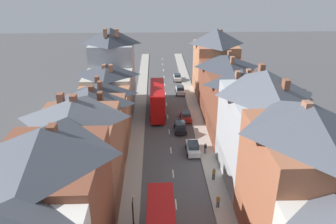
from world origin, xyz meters
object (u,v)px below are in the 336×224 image
pedestrian_far_left (214,173)px  pedestrian_far_right (205,148)px  pedestrian_mid_right (218,201)px  car_near_silver (186,116)px  car_parked_right_a (180,127)px  street_lamp (133,222)px  car_mid_black (180,90)px  double_decker_bus_lead (157,100)px  car_mid_white (193,148)px  car_near_blue (177,77)px

pedestrian_far_left → pedestrian_far_right: size_ratio=1.00×
pedestrian_far_left → pedestrian_mid_right: bearing=-94.5°
pedestrian_mid_right → car_near_silver: bearing=93.5°
car_parked_right_a → street_lamp: bearing=-104.0°
car_mid_black → pedestrian_mid_right: pedestrian_mid_right is taller
double_decker_bus_lead → street_lamp: (-2.44, -31.44, 0.43)m
car_mid_white → pedestrian_far_left: bearing=-75.1°
double_decker_bus_lead → car_near_silver: (4.91, -2.81, -2.00)m
street_lamp → car_parked_right_a: bearing=76.0°
pedestrian_far_right → car_parked_right_a: bearing=112.2°
double_decker_bus_lead → car_near_silver: bearing=-29.8°
double_decker_bus_lead → car_mid_white: size_ratio=2.61×
pedestrian_mid_right → car_mid_black: bearing=92.2°
car_near_blue → car_near_silver: size_ratio=0.97×
car_parked_right_a → pedestrian_far_left: bearing=-77.2°
double_decker_bus_lead → street_lamp: 31.53m
car_near_blue → street_lamp: size_ratio=0.70×
car_parked_right_a → pedestrian_far_left: (3.12, -13.75, 0.20)m
double_decker_bus_lead → pedestrian_far_left: (6.73, -20.90, -1.78)m
car_near_blue → pedestrian_mid_right: (1.41, -45.87, 0.21)m
double_decker_bus_lead → car_mid_white: bearing=-70.8°
car_parked_right_a → car_mid_white: bearing=-79.4°
double_decker_bus_lead → pedestrian_far_right: 16.03m
car_near_silver → street_lamp: street_lamp is taller
car_parked_right_a → pedestrian_mid_right: (2.71, -18.94, 0.20)m
double_decker_bus_lead → car_near_blue: (4.91, 19.78, -2.00)m
car_near_blue → pedestrian_far_left: size_ratio=2.38×
double_decker_bus_lead → car_mid_white: 15.03m
double_decker_bus_lead → car_parked_right_a: bearing=-63.2°
car_parked_right_a → street_lamp: size_ratio=0.75×
car_near_silver → car_mid_white: car_mid_white is taller
car_near_silver → pedestrian_far_left: 18.18m
car_near_blue → car_mid_white: (0.00, -33.85, 0.02)m
car_near_blue → pedestrian_far_left: bearing=-87.4°
pedestrian_far_left → street_lamp: size_ratio=0.29×
double_decker_bus_lead → car_mid_black: 11.93m
car_near_blue → pedestrian_mid_right: size_ratio=2.38×
car_mid_white → street_lamp: 19.01m
car_mid_black → pedestrian_far_right: size_ratio=2.48×
car_mid_white → street_lamp: bearing=-112.9°
double_decker_bus_lead → car_mid_black: (4.91, 10.69, -2.00)m
car_mid_white → pedestrian_mid_right: (1.41, -12.02, 0.19)m
pedestrian_far_right → pedestrian_mid_right: bearing=-91.4°
car_parked_right_a → pedestrian_far_right: 7.93m
car_near_blue → car_mid_white: size_ratio=0.93×
double_decker_bus_lead → car_near_blue: double_decker_bus_lead is taller
double_decker_bus_lead → street_lamp: size_ratio=1.96×
pedestrian_far_left → street_lamp: bearing=-131.0°
pedestrian_mid_right → pedestrian_far_left: same height
car_near_silver → pedestrian_far_left: pedestrian_far_left is taller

